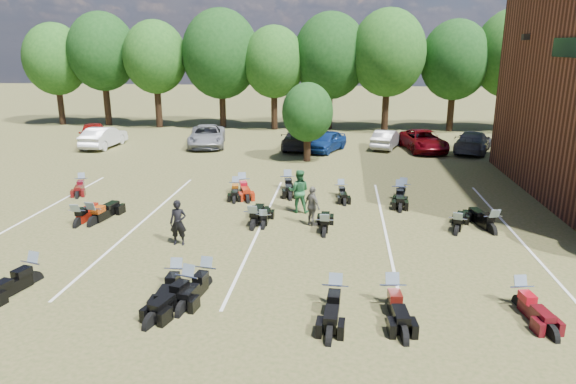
# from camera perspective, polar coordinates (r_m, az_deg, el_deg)

# --- Properties ---
(ground) EXTENTS (160.00, 160.00, 0.00)m
(ground) POSITION_cam_1_polar(r_m,az_deg,el_deg) (17.89, 5.01, -7.40)
(ground) COLOR brown
(ground) RESTS_ON ground
(car_0) EXTENTS (3.58, 5.00, 1.58)m
(car_0) POSITION_cam_1_polar(r_m,az_deg,el_deg) (40.76, -20.86, 6.03)
(car_0) COLOR maroon
(car_0) RESTS_ON ground
(car_1) EXTENTS (1.74, 4.59, 1.49)m
(car_1) POSITION_cam_1_polar(r_m,az_deg,el_deg) (39.44, -19.80, 5.77)
(car_1) COLOR silver
(car_1) RESTS_ON ground
(car_2) EXTENTS (3.53, 5.82, 1.51)m
(car_2) POSITION_cam_1_polar(r_m,az_deg,el_deg) (38.00, -8.99, 6.17)
(car_2) COLOR gray
(car_2) RESTS_ON ground
(car_3) EXTENTS (2.48, 5.31, 1.50)m
(car_3) POSITION_cam_1_polar(r_m,az_deg,el_deg) (36.62, 1.37, 5.99)
(car_3) COLOR black
(car_3) RESTS_ON ground
(car_4) EXTENTS (3.12, 4.44, 1.40)m
(car_4) POSITION_cam_1_polar(r_m,az_deg,el_deg) (35.83, 4.28, 5.65)
(car_4) COLOR navy
(car_4) RESTS_ON ground
(car_5) EXTENTS (2.53, 4.24, 1.32)m
(car_5) POSITION_cam_1_polar(r_m,az_deg,el_deg) (37.49, 10.87, 5.80)
(car_5) COLOR #A9A9A4
(car_5) RESTS_ON ground
(car_6) EXTENTS (3.23, 5.47, 1.43)m
(car_6) POSITION_cam_1_polar(r_m,az_deg,el_deg) (37.07, 14.81, 5.53)
(car_6) COLOR #62050C
(car_6) RESTS_ON ground
(car_7) EXTENTS (3.69, 5.44, 1.46)m
(car_7) POSITION_cam_1_polar(r_m,az_deg,el_deg) (37.58, 19.87, 5.27)
(car_7) COLOR #3E3E43
(car_7) RESTS_ON ground
(person_black) EXTENTS (0.64, 0.44, 1.69)m
(person_black) POSITION_cam_1_polar(r_m,az_deg,el_deg) (19.18, -12.11, -3.36)
(person_black) COLOR black
(person_black) RESTS_ON ground
(person_green) EXTENTS (0.96, 0.77, 1.92)m
(person_green) POSITION_cam_1_polar(r_m,az_deg,el_deg) (22.41, 1.22, 0.11)
(person_green) COLOR #256335
(person_green) RESTS_ON ground
(person_grey) EXTENTS (0.91, 1.01, 1.64)m
(person_grey) POSITION_cam_1_polar(r_m,az_deg,el_deg) (20.77, 2.73, -1.58)
(person_grey) COLOR #625E54
(person_grey) RESTS_ON ground
(motorcycle_0) EXTENTS (1.33, 2.54, 1.35)m
(motorcycle_0) POSITION_cam_1_polar(r_m,az_deg,el_deg) (17.98, -26.40, -8.98)
(motorcycle_0) COLOR black
(motorcycle_0) RESTS_ON ground
(motorcycle_1) EXTENTS (0.78, 2.29, 1.26)m
(motorcycle_1) POSITION_cam_1_polar(r_m,az_deg,el_deg) (16.21, -12.24, -10.30)
(motorcycle_1) COLOR black
(motorcycle_1) RESTS_ON ground
(motorcycle_2) EXTENTS (1.41, 2.53, 1.35)m
(motorcycle_2) POSITION_cam_1_polar(r_m,az_deg,el_deg) (15.58, -11.07, -11.35)
(motorcycle_2) COLOR black
(motorcycle_2) RESTS_ON ground
(motorcycle_3) EXTENTS (1.08, 2.40, 1.29)m
(motorcycle_3) POSITION_cam_1_polar(r_m,az_deg,el_deg) (16.09, -9.08, -10.33)
(motorcycle_3) COLOR black
(motorcycle_3) RESTS_ON ground
(motorcycle_4) EXTENTS (0.90, 2.44, 1.34)m
(motorcycle_4) POSITION_cam_1_polar(r_m,az_deg,el_deg) (14.84, 5.20, -12.56)
(motorcycle_4) COLOR black
(motorcycle_4) RESTS_ON ground
(motorcycle_5) EXTENTS (0.98, 2.46, 1.34)m
(motorcycle_5) POSITION_cam_1_polar(r_m,az_deg,el_deg) (15.10, 11.43, -12.31)
(motorcycle_5) COLOR black
(motorcycle_5) RESTS_ON ground
(motorcycle_6) EXTENTS (1.10, 2.33, 1.25)m
(motorcycle_6) POSITION_cam_1_polar(r_m,az_deg,el_deg) (16.17, 24.28, -11.50)
(motorcycle_6) COLOR #470A10
(motorcycle_6) RESTS_ON ground
(motorcycle_7) EXTENTS (0.82, 2.39, 1.32)m
(motorcycle_7) POSITION_cam_1_polar(r_m,az_deg,el_deg) (22.64, -22.27, -3.50)
(motorcycle_7) COLOR maroon
(motorcycle_7) RESTS_ON ground
(motorcycle_8) EXTENTS (1.15, 2.61, 1.41)m
(motorcycle_8) POSITION_cam_1_polar(r_m,az_deg,el_deg) (22.54, -20.77, -3.42)
(motorcycle_8) COLOR black
(motorcycle_8) RESTS_ON ground
(motorcycle_9) EXTENTS (0.69, 2.02, 1.12)m
(motorcycle_9) POSITION_cam_1_polar(r_m,az_deg,el_deg) (20.77, -2.72, -3.98)
(motorcycle_9) COLOR black
(motorcycle_9) RESTS_ON ground
(motorcycle_10) EXTENTS (0.82, 2.47, 1.37)m
(motorcycle_10) POSITION_cam_1_polar(r_m,az_deg,el_deg) (20.75, -3.88, -4.02)
(motorcycle_10) COLOR black
(motorcycle_10) RESTS_ON ground
(motorcycle_11) EXTENTS (0.72, 2.24, 1.25)m
(motorcycle_11) POSITION_cam_1_polar(r_m,az_deg,el_deg) (20.00, 4.04, -4.80)
(motorcycle_11) COLOR black
(motorcycle_11) RESTS_ON ground
(motorcycle_12) EXTENTS (1.38, 2.35, 1.25)m
(motorcycle_12) POSITION_cam_1_polar(r_m,az_deg,el_deg) (21.17, 18.21, -4.40)
(motorcycle_12) COLOR black
(motorcycle_12) RESTS_ON ground
(motorcycle_13) EXTENTS (1.33, 2.60, 1.39)m
(motorcycle_13) POSITION_cam_1_polar(r_m,az_deg,el_deg) (21.73, 21.65, -4.22)
(motorcycle_13) COLOR black
(motorcycle_13) RESTS_ON ground
(motorcycle_14) EXTENTS (1.32, 2.22, 1.18)m
(motorcycle_14) POSITION_cam_1_polar(r_m,az_deg,el_deg) (28.25, -21.87, 0.27)
(motorcycle_14) COLOR #4D0B0C
(motorcycle_14) RESTS_ON ground
(motorcycle_15) EXTENTS (1.50, 2.55, 1.35)m
(motorcycle_15) POSITION_cam_1_polar(r_m,az_deg,el_deg) (25.87, -5.07, 0.02)
(motorcycle_15) COLOR #9B1F0B
(motorcycle_15) RESTS_ON ground
(motorcycle_16) EXTENTS (1.19, 2.57, 1.38)m
(motorcycle_16) POSITION_cam_1_polar(r_m,az_deg,el_deg) (26.26, -0.03, 0.32)
(motorcycle_16) COLOR black
(motorcycle_16) RESTS_ON ground
(motorcycle_17) EXTENTS (0.99, 2.18, 1.17)m
(motorcycle_17) POSITION_cam_1_polar(r_m,az_deg,el_deg) (25.62, -5.82, -0.16)
(motorcycle_17) COLOR black
(motorcycle_17) RESTS_ON ground
(motorcycle_18) EXTENTS (1.14, 2.37, 1.27)m
(motorcycle_18) POSITION_cam_1_polar(r_m,az_deg,el_deg) (25.61, 12.59, -0.48)
(motorcycle_18) COLOR black
(motorcycle_18) RESTS_ON ground
(motorcycle_19) EXTENTS (0.88, 2.10, 1.14)m
(motorcycle_19) POSITION_cam_1_polar(r_m,az_deg,el_deg) (25.23, 5.89, -0.42)
(motorcycle_19) COLOR black
(motorcycle_19) RESTS_ON ground
(motorcycle_20) EXTENTS (0.94, 2.46, 1.34)m
(motorcycle_20) POSITION_cam_1_polar(r_m,az_deg,el_deg) (25.00, 12.23, -0.86)
(motorcycle_20) COLOR black
(motorcycle_20) RESTS_ON ground
(tree_line) EXTENTS (56.00, 6.00, 9.79)m
(tree_line) POSITION_cam_1_polar(r_m,az_deg,el_deg) (45.46, 4.76, 14.92)
(tree_line) COLOR black
(tree_line) RESTS_ON ground
(young_tree_midfield) EXTENTS (3.20, 3.20, 4.70)m
(young_tree_midfield) POSITION_cam_1_polar(r_m,az_deg,el_deg) (32.26, 2.18, 8.84)
(young_tree_midfield) COLOR black
(young_tree_midfield) RESTS_ON ground
(parking_lines) EXTENTS (20.10, 14.00, 0.01)m
(parking_lines) POSITION_cam_1_polar(r_m,az_deg,el_deg) (20.92, -3.06, -3.81)
(parking_lines) COLOR silver
(parking_lines) RESTS_ON ground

